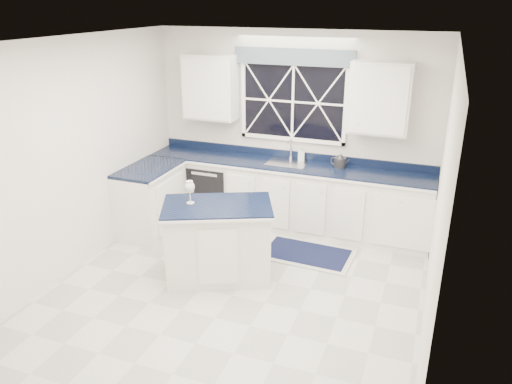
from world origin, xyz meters
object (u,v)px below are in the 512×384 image
at_px(island, 218,241).
at_px(faucet, 291,149).
at_px(kettle, 340,161).
at_px(dishwasher, 215,189).
at_px(soap_bottle, 301,154).
at_px(wine_glass, 190,188).

bearing_deg(island, faucet, 56.00).
bearing_deg(kettle, dishwasher, -166.28).
distance_m(dishwasher, island, 1.78).
bearing_deg(kettle, soap_bottle, 179.27).
xyz_separation_m(wine_glass, soap_bottle, (0.76, 1.88, -0.05)).
relative_size(island, kettle, 5.33).
bearing_deg(wine_glass, dishwasher, 106.30).
relative_size(dishwasher, wine_glass, 3.11).
bearing_deg(soap_bottle, island, -104.25).
xyz_separation_m(dishwasher, faucet, (1.10, 0.19, 0.69)).
bearing_deg(faucet, kettle, -6.80).
bearing_deg(island, soap_bottle, 51.62).
distance_m(dishwasher, kettle, 1.93).
bearing_deg(faucet, dishwasher, -169.98).
height_order(dishwasher, wine_glass, wine_glass).
xyz_separation_m(island, kettle, (1.03, 1.71, 0.57)).
distance_m(kettle, soap_bottle, 0.58).
xyz_separation_m(island, soap_bottle, (0.46, 1.82, 0.58)).
distance_m(dishwasher, soap_bottle, 1.42).
bearing_deg(soap_bottle, faucet, -170.33).
relative_size(faucet, soap_bottle, 1.53).
bearing_deg(dishwasher, faucet, 10.02).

